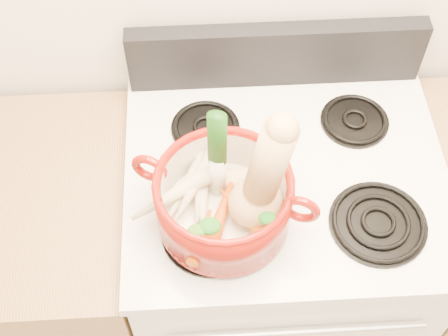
{
  "coord_description": "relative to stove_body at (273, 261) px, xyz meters",
  "views": [
    {
      "loc": [
        -0.2,
        0.56,
        2.19
      ],
      "look_at": [
        -0.16,
        1.25,
        1.19
      ],
      "focal_mm": 50.0,
      "sensor_mm": 36.0,
      "label": 1
    }
  ],
  "objects": [
    {
      "name": "stove_body",
      "position": [
        0.0,
        0.0,
        0.0
      ],
      "size": [
        0.76,
        0.65,
        0.92
      ],
      "primitive_type": "cube",
      "color": "white",
      "rests_on": "floor"
    },
    {
      "name": "squash",
      "position": [
        -0.09,
        -0.15,
        0.69
      ],
      "size": [
        0.2,
        0.16,
        0.32
      ],
      "primitive_type": null,
      "rotation": [
        0.0,
        0.17,
        0.2
      ],
      "color": "tan",
      "rests_on": "dutch_oven"
    },
    {
      "name": "oven_handle",
      "position": [
        0.0,
        -0.34,
        0.32
      ],
      "size": [
        0.6,
        0.02,
        0.02
      ],
      "primitive_type": "cylinder",
      "rotation": [
        0.0,
        1.57,
        0.0
      ],
      "color": "silver",
      "rests_on": "stove_body"
    },
    {
      "name": "pot_handle_right",
      "position": [
        -0.0,
        -0.19,
        0.63
      ],
      "size": [
        0.08,
        0.05,
        0.08
      ],
      "primitive_type": "torus",
      "rotation": [
        1.57,
        0.0,
        -0.37
      ],
      "color": "maroon",
      "rests_on": "dutch_oven"
    },
    {
      "name": "carrot_0",
      "position": [
        -0.16,
        -0.15,
        0.56
      ],
      "size": [
        0.09,
        0.18,
        0.05
      ],
      "primitive_type": "cone",
      "rotation": [
        1.66,
        0.0,
        -0.33
      ],
      "color": "#BC4809",
      "rests_on": "dutch_oven"
    },
    {
      "name": "parsnip_0",
      "position": [
        -0.2,
        -0.12,
        0.56
      ],
      "size": [
        0.04,
        0.19,
        0.05
      ],
      "primitive_type": "cone",
      "rotation": [
        1.66,
        0.0,
        -0.02
      ],
      "color": "beige",
      "rests_on": "dutch_oven"
    },
    {
      "name": "parsnip_3",
      "position": [
        -0.27,
        -0.11,
        0.58
      ],
      "size": [
        0.2,
        0.13,
        0.06
      ],
      "primitive_type": "cone",
      "rotation": [
        1.66,
        0.0,
        -1.09
      ],
      "color": "beige",
      "rests_on": "dutch_oven"
    },
    {
      "name": "cooktop",
      "position": [
        0.0,
        0.0,
        0.47
      ],
      "size": [
        0.78,
        0.67,
        0.03
      ],
      "primitive_type": "cube",
      "color": "silver",
      "rests_on": "stove_body"
    },
    {
      "name": "parsnip_4",
      "position": [
        -0.22,
        -0.1,
        0.59
      ],
      "size": [
        0.13,
        0.19,
        0.06
      ],
      "primitive_type": "cone",
      "rotation": [
        1.66,
        0.0,
        -0.52
      ],
      "color": "beige",
      "rests_on": "dutch_oven"
    },
    {
      "name": "dutch_oven",
      "position": [
        -0.16,
        -0.13,
        0.58
      ],
      "size": [
        0.38,
        0.38,
        0.15
      ],
      "primitive_type": "cylinder",
      "rotation": [
        0.0,
        0.0,
        -0.37
      ],
      "color": "maroon",
      "rests_on": "burner_front_left"
    },
    {
      "name": "parsnip_1",
      "position": [
        -0.25,
        -0.09,
        0.56
      ],
      "size": [
        0.12,
        0.17,
        0.05
      ],
      "primitive_type": "cone",
      "rotation": [
        1.66,
        0.0,
        -0.53
      ],
      "color": "beige",
      "rests_on": "dutch_oven"
    },
    {
      "name": "control_backsplash",
      "position": [
        0.0,
        0.3,
        0.58
      ],
      "size": [
        0.76,
        0.05,
        0.18
      ],
      "primitive_type": "cube",
      "color": "black",
      "rests_on": "cooktop"
    },
    {
      "name": "pot_handle_left",
      "position": [
        -0.32,
        -0.07,
        0.63
      ],
      "size": [
        0.08,
        0.05,
        0.08
      ],
      "primitive_type": "torus",
      "rotation": [
        1.57,
        0.0,
        -0.37
      ],
      "color": "maroon",
      "rests_on": "dutch_oven"
    },
    {
      "name": "parsnip_2",
      "position": [
        -0.21,
        -0.07,
        0.57
      ],
      "size": [
        0.06,
        0.2,
        0.06
      ],
      "primitive_type": "cone",
      "rotation": [
        1.66,
        0.0,
        -0.11
      ],
      "color": "#EFE8C3",
      "rests_on": "dutch_oven"
    },
    {
      "name": "burner_back_right",
      "position": [
        0.19,
        0.14,
        0.5
      ],
      "size": [
        0.17,
        0.17,
        0.02
      ],
      "primitive_type": "cylinder",
      "color": "black",
      "rests_on": "cooktop"
    },
    {
      "name": "ginger",
      "position": [
        -0.13,
        -0.06,
        0.56
      ],
      "size": [
        0.08,
        0.06,
        0.04
      ],
      "primitive_type": "ellipsoid",
      "rotation": [
        0.0,
        0.0,
        0.11
      ],
      "color": "tan",
      "rests_on": "dutch_oven"
    },
    {
      "name": "leek",
      "position": [
        -0.17,
        -0.07,
        0.67
      ],
      "size": [
        0.05,
        0.06,
        0.27
      ],
      "primitive_type": "cylinder",
      "rotation": [
        -0.02,
        0.0,
        -0.29
      ],
      "color": "silver",
      "rests_on": "dutch_oven"
    },
    {
      "name": "burner_front_left",
      "position": [
        -0.19,
        -0.16,
        0.5
      ],
      "size": [
        0.22,
        0.22,
        0.02
      ],
      "primitive_type": "cylinder",
      "color": "black",
      "rests_on": "cooktop"
    },
    {
      "name": "carrot_1",
      "position": [
        -0.21,
        -0.21,
        0.56
      ],
      "size": [
        0.07,
        0.14,
        0.04
      ],
      "primitive_type": "cone",
      "rotation": [
        1.66,
        0.0,
        -0.33
      ],
      "color": "#CD630A",
      "rests_on": "dutch_oven"
    },
    {
      "name": "burner_front_right",
      "position": [
        0.19,
        -0.16,
        0.5
      ],
      "size": [
        0.22,
        0.22,
        0.02
      ],
      "primitive_type": "cylinder",
      "color": "black",
      "rests_on": "cooktop"
    },
    {
      "name": "carrot_2",
      "position": [
        -0.12,
        -0.16,
        0.57
      ],
      "size": [
        0.11,
        0.14,
        0.04
      ],
      "primitive_type": "cone",
      "rotation": [
        1.66,
        0.0,
        0.62
      ],
      "color": "#C35D09",
      "rests_on": "dutch_oven"
    },
    {
      "name": "burner_back_left",
      "position": [
        -0.19,
        0.14,
        0.5
      ],
      "size": [
        0.17,
        0.17,
        0.02
      ],
      "primitive_type": "cylinder",
      "color": "black",
      "rests_on": "cooktop"
    }
  ]
}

